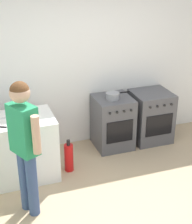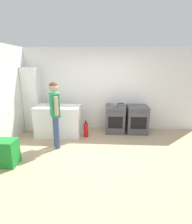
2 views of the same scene
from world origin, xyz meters
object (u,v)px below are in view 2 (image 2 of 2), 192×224
fire_extinguisher (86,130)px  pot (115,104)px  oven_left (115,119)px  oven_right (137,119)px  knife_chef (55,106)px  person (55,109)px  recycling_crate_lower (5,159)px  knife_carving (52,107)px  larder_cabinet (32,99)px  recycling_crate_upper (3,147)px

fire_extinguisher → pot: bearing=27.5°
oven_left → oven_right: size_ratio=1.00×
knife_chef → person: 0.87m
oven_right → recycling_crate_lower: oven_right is taller
oven_left → fire_extinguisher: oven_left is taller
knife_carving → fire_extinguisher: bearing=3.7°
knife_carving → larder_cabinet: 1.05m
knife_carving → person: bearing=-66.2°
knife_carving → recycling_crate_upper: knife_carving is taller
knife_chef → larder_cabinet: size_ratio=0.15×
person → fire_extinguisher: person is taller
person → recycling_crate_upper: size_ratio=3.23×
fire_extinguisher → recycling_crate_lower: fire_extinguisher is taller
pot → knife_carving: (-1.81, -0.50, 0.00)m
larder_cabinet → knife_carving: bearing=-38.0°
pot → knife_carving: pot is taller
knife_chef → person: (0.25, -0.83, 0.11)m
oven_left → knife_chef: (-1.80, -0.34, 0.48)m
knife_chef → knife_carving: (-0.03, -0.20, -0.00)m
pot → recycling_crate_lower: 3.23m
oven_left → knife_carving: knife_carving is taller
oven_right → pot: pot is taller
recycling_crate_lower → fire_extinguisher: bearing=46.0°
oven_left → person: 2.03m
knife_chef → fire_extinguisher: knife_chef is taller
recycling_crate_lower → recycling_crate_upper: 0.28m
knife_chef → recycling_crate_upper: bearing=-109.6°
oven_right → recycling_crate_upper: size_ratio=1.63×
oven_right → knife_chef: size_ratio=2.76×
oven_right → fire_extinguisher: 1.64m
knife_carving → person: 0.70m
pot → larder_cabinet: larder_cabinet is taller
knife_chef → recycling_crate_lower: (-0.62, -1.73, -0.76)m
oven_left → fire_extinguisher: size_ratio=1.70×
person → recycling_crate_upper: (-0.86, -0.90, -0.59)m
person → larder_cabinet: larder_cabinet is taller
oven_right → knife_chef: bearing=-172.2°
pot → knife_chef: pot is taller
oven_left → larder_cabinet: (-2.65, 0.10, 0.57)m
pot → knife_chef: (-1.77, -0.30, 0.00)m
pot → fire_extinguisher: size_ratio=0.79×
person → larder_cabinet: 1.68m
person → oven_left: bearing=37.1°
recycling_crate_lower → oven_right: bearing=33.8°
knife_carving → larder_cabinet: bearing=142.0°
knife_chef → fire_extinguisher: (0.93, -0.14, -0.69)m
pot → oven_right: bearing=3.0°
oven_right → larder_cabinet: larder_cabinet is taller
fire_extinguisher → recycling_crate_lower: 2.22m
oven_right → pot: (-0.71, -0.04, 0.48)m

